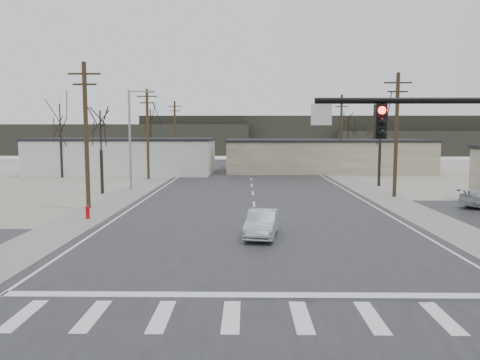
# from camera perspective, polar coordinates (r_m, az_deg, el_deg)

# --- Properties ---
(ground) EXTENTS (140.00, 140.00, 0.00)m
(ground) POSITION_cam_1_polar(r_m,az_deg,el_deg) (20.59, 2.37, -9.05)
(ground) COLOR #BBBBB6
(ground) RESTS_ON ground
(main_road) EXTENTS (18.00, 110.00, 0.05)m
(main_road) POSITION_cam_1_polar(r_m,az_deg,el_deg) (35.28, 1.68, -2.73)
(main_road) COLOR #272729
(main_road) RESTS_ON ground
(cross_road) EXTENTS (90.00, 10.00, 0.04)m
(cross_road) POSITION_cam_1_polar(r_m,az_deg,el_deg) (20.58, 2.37, -9.00)
(cross_road) COLOR #272729
(cross_road) RESTS_ON ground
(sidewalk_left) EXTENTS (3.00, 90.00, 0.06)m
(sidewalk_left) POSITION_cam_1_polar(r_m,az_deg,el_deg) (41.46, -13.25, -1.58)
(sidewalk_left) COLOR gray
(sidewalk_left) RESTS_ON ground
(sidewalk_right) EXTENTS (3.00, 90.00, 0.06)m
(sidewalk_right) POSITION_cam_1_polar(r_m,az_deg,el_deg) (41.75, 16.28, -1.61)
(sidewalk_right) COLOR gray
(sidewalk_right) RESTS_ON ground
(fire_hydrant) EXTENTS (0.24, 0.24, 0.87)m
(fire_hydrant) POSITION_cam_1_polar(r_m,az_deg,el_deg) (29.89, -18.08, -3.75)
(fire_hydrant) COLOR #A50C0C
(fire_hydrant) RESTS_ON ground
(building_left_far) EXTENTS (22.30, 12.30, 4.50)m
(building_left_far) POSITION_cam_1_polar(r_m,az_deg,el_deg) (61.91, -13.69, 2.89)
(building_left_far) COLOR silver
(building_left_far) RESTS_ON ground
(building_right_far) EXTENTS (26.30, 14.30, 4.30)m
(building_right_far) POSITION_cam_1_polar(r_m,az_deg,el_deg) (64.83, 10.15, 3.01)
(building_right_far) COLOR beige
(building_right_far) RESTS_ON ground
(upole_left_b) EXTENTS (2.20, 0.30, 10.00)m
(upole_left_b) POSITION_cam_1_polar(r_m,az_deg,el_deg) (33.70, -18.24, 5.45)
(upole_left_b) COLOR #3F321D
(upole_left_b) RESTS_ON ground
(upole_left_c) EXTENTS (2.20, 0.30, 10.00)m
(upole_left_c) POSITION_cam_1_polar(r_m,az_deg,el_deg) (53.02, -11.20, 5.69)
(upole_left_c) COLOR #3F321D
(upole_left_c) RESTS_ON ground
(upole_left_d) EXTENTS (2.20, 0.30, 10.00)m
(upole_left_d) POSITION_cam_1_polar(r_m,az_deg,el_deg) (72.71, -7.93, 5.76)
(upole_left_d) COLOR #3F321D
(upole_left_d) RESTS_ON ground
(upole_right_a) EXTENTS (2.20, 0.30, 10.00)m
(upole_right_a) POSITION_cam_1_polar(r_m,az_deg,el_deg) (39.76, 18.52, 5.47)
(upole_right_a) COLOR #3F321D
(upole_right_a) RESTS_ON ground
(upole_right_b) EXTENTS (2.20, 0.30, 10.00)m
(upole_right_b) POSITION_cam_1_polar(r_m,az_deg,el_deg) (61.09, 12.21, 5.68)
(upole_right_b) COLOR #3F321D
(upole_right_b) RESTS_ON ground
(streetlight_main) EXTENTS (2.40, 0.25, 9.00)m
(streetlight_main) POSITION_cam_1_polar(r_m,az_deg,el_deg) (43.11, -13.03, 5.44)
(streetlight_main) COLOR gray
(streetlight_main) RESTS_ON ground
(tree_left_near) EXTENTS (3.30, 3.30, 7.35)m
(tree_left_near) POSITION_cam_1_polar(r_m,az_deg,el_deg) (41.77, -16.63, 5.54)
(tree_left_near) COLOR black
(tree_left_near) RESTS_ON ground
(tree_right_mid) EXTENTS (3.74, 3.74, 8.33)m
(tree_right_mid) POSITION_cam_1_polar(r_m,az_deg,el_deg) (47.72, 16.76, 6.39)
(tree_right_mid) COLOR black
(tree_right_mid) RESTS_ON ground
(tree_left_far) EXTENTS (3.96, 3.96, 8.82)m
(tree_left_far) POSITION_cam_1_polar(r_m,az_deg,el_deg) (67.24, -10.84, 6.61)
(tree_left_far) COLOR black
(tree_left_far) RESTS_ON ground
(tree_right_far) EXTENTS (3.52, 3.52, 7.84)m
(tree_right_far) POSITION_cam_1_polar(r_m,az_deg,el_deg) (73.55, 13.05, 5.95)
(tree_right_far) COLOR black
(tree_right_far) RESTS_ON ground
(tree_left_mid) EXTENTS (3.96, 3.96, 8.82)m
(tree_left_mid) POSITION_cam_1_polar(r_m,az_deg,el_deg) (57.99, -21.07, 6.46)
(tree_left_mid) COLOR black
(tree_left_mid) RESTS_ON ground
(hill_left) EXTENTS (70.00, 18.00, 7.00)m
(hill_left) POSITION_cam_1_polar(r_m,az_deg,el_deg) (117.07, -16.41, 4.76)
(hill_left) COLOR #333026
(hill_left) RESTS_ON ground
(hill_center) EXTENTS (80.00, 18.00, 9.00)m
(hill_center) POSITION_cam_1_polar(r_m,az_deg,el_deg) (116.93, 8.44, 5.43)
(hill_center) COLOR #333026
(hill_center) RESTS_ON ground
(hill_right) EXTENTS (60.00, 18.00, 5.50)m
(hill_right) POSITION_cam_1_polar(r_m,az_deg,el_deg) (120.99, 25.53, 4.10)
(hill_right) COLOR #333026
(hill_right) RESTS_ON ground
(sedan_crossing) EXTENTS (2.00, 4.21, 1.33)m
(sedan_crossing) POSITION_cam_1_polar(r_m,az_deg,el_deg) (23.71, 2.71, -5.29)
(sedan_crossing) COLOR #9BA0A5
(sedan_crossing) RESTS_ON main_road
(car_far_a) EXTENTS (2.77, 4.93, 1.35)m
(car_far_a) POSITION_cam_1_polar(r_m,az_deg,el_deg) (66.34, 7.26, 1.87)
(car_far_a) COLOR black
(car_far_a) RESTS_ON main_road
(car_far_b) EXTENTS (2.48, 4.59, 1.48)m
(car_far_b) POSITION_cam_1_polar(r_m,az_deg,el_deg) (70.62, 0.89, 2.22)
(car_far_b) COLOR black
(car_far_b) RESTS_ON main_road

